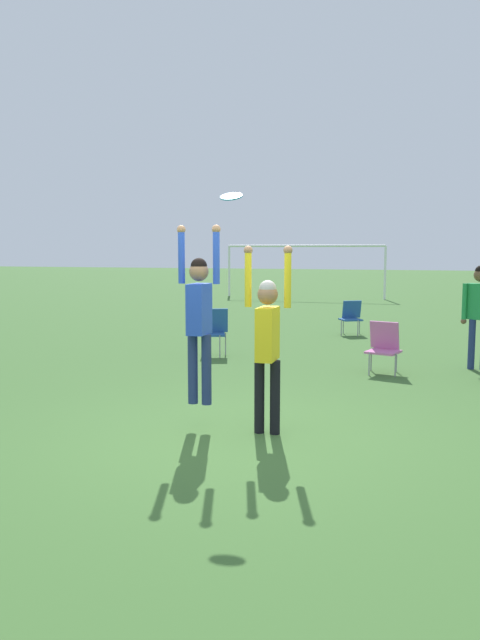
% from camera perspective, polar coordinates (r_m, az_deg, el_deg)
% --- Properties ---
extents(ground_plane, '(120.00, 120.00, 0.00)m').
position_cam_1_polar(ground_plane, '(7.36, -0.84, -10.59)').
color(ground_plane, '#3D662D').
extents(person_jumping, '(0.54, 0.39, 2.15)m').
position_cam_1_polar(person_jumping, '(7.44, -3.75, 0.91)').
color(person_jumping, navy).
rests_on(person_jumping, ground_plane).
extents(person_defending, '(0.57, 0.42, 2.20)m').
position_cam_1_polar(person_defending, '(7.23, 2.53, -1.34)').
color(person_defending, black).
rests_on(person_defending, ground_plane).
extents(frisbee, '(0.26, 0.25, 0.11)m').
position_cam_1_polar(frisbee, '(7.17, -0.81, 11.23)').
color(frisbee, '#2D9EDB').
extents(camping_chair_1, '(0.66, 0.72, 0.86)m').
position_cam_1_polar(camping_chair_1, '(16.05, 10.13, 0.43)').
color(camping_chair_1, gray).
rests_on(camping_chair_1, ground_plane).
extents(camping_chair_2, '(0.57, 0.62, 0.95)m').
position_cam_1_polar(camping_chair_2, '(12.71, -2.27, -0.75)').
color(camping_chair_2, gray).
rests_on(camping_chair_2, ground_plane).
extents(camping_chair_4, '(0.64, 0.69, 0.89)m').
position_cam_1_polar(camping_chair_4, '(11.22, 13.01, -2.19)').
color(camping_chair_4, gray).
rests_on(camping_chair_4, ground_plane).
extents(person_spectator_near, '(0.62, 0.42, 1.88)m').
position_cam_1_polar(person_spectator_near, '(11.93, 21.06, 1.22)').
color(person_spectator_near, navy).
rests_on(person_spectator_near, ground_plane).
extents(soccer_goal, '(7.10, 0.10, 2.35)m').
position_cam_1_polar(soccer_goal, '(27.88, 5.93, 5.82)').
color(soccer_goal, white).
rests_on(soccer_goal, ground_plane).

